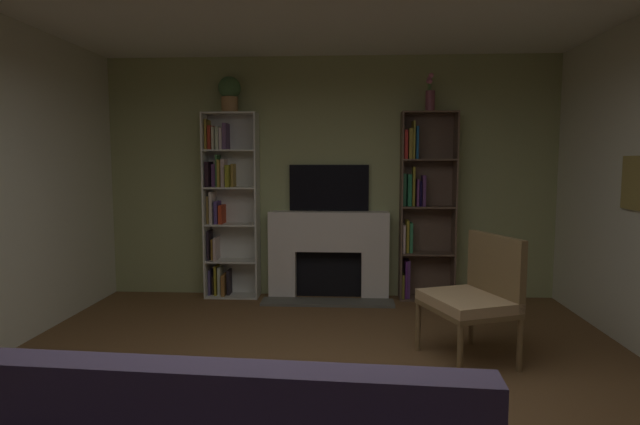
{
  "coord_description": "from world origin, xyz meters",
  "views": [
    {
      "loc": [
        0.24,
        -2.91,
        1.6
      ],
      "look_at": [
        0.0,
        1.26,
        1.18
      ],
      "focal_mm": 29.02,
      "sensor_mm": 36.0,
      "label": 1
    }
  ],
  "objects_px": {
    "tv": "(329,188)",
    "bookshelf_left": "(226,203)",
    "fireplace": "(329,252)",
    "vase_with_flowers": "(430,97)",
    "bookshelf_right": "(421,205)",
    "armchair": "(476,294)",
    "potted_plant": "(230,92)"
  },
  "relations": [
    {
      "from": "bookshelf_left",
      "to": "bookshelf_right",
      "type": "distance_m",
      "value": 2.27
    },
    {
      "from": "bookshelf_left",
      "to": "armchair",
      "type": "relative_size",
      "value": 2.13
    },
    {
      "from": "vase_with_flowers",
      "to": "armchair",
      "type": "distance_m",
      "value": 2.54
    },
    {
      "from": "potted_plant",
      "to": "bookshelf_right",
      "type": "bearing_deg",
      "value": 1.5
    },
    {
      "from": "fireplace",
      "to": "vase_with_flowers",
      "type": "xyz_separation_m",
      "value": [
        1.13,
        -0.02,
        1.77
      ]
    },
    {
      "from": "potted_plant",
      "to": "vase_with_flowers",
      "type": "height_order",
      "value": "vase_with_flowers"
    },
    {
      "from": "bookshelf_left",
      "to": "potted_plant",
      "type": "xyz_separation_m",
      "value": [
        0.07,
        -0.04,
        1.27
      ]
    },
    {
      "from": "armchair",
      "to": "bookshelf_left",
      "type": "bearing_deg",
      "value": 142.9
    },
    {
      "from": "bookshelf_left",
      "to": "armchair",
      "type": "height_order",
      "value": "bookshelf_left"
    },
    {
      "from": "armchair",
      "to": "fireplace",
      "type": "bearing_deg",
      "value": 124.32
    },
    {
      "from": "bookshelf_left",
      "to": "bookshelf_right",
      "type": "bearing_deg",
      "value": 0.33
    },
    {
      "from": "fireplace",
      "to": "bookshelf_right",
      "type": "xyz_separation_m",
      "value": [
        1.06,
        0.03,
        0.55
      ]
    },
    {
      "from": "fireplace",
      "to": "tv",
      "type": "height_order",
      "value": "tv"
    },
    {
      "from": "tv",
      "to": "potted_plant",
      "type": "height_order",
      "value": "potted_plant"
    },
    {
      "from": "bookshelf_right",
      "to": "armchair",
      "type": "distance_m",
      "value": 1.96
    },
    {
      "from": "vase_with_flowers",
      "to": "bookshelf_right",
      "type": "bearing_deg",
      "value": 139.05
    },
    {
      "from": "potted_plant",
      "to": "armchair",
      "type": "relative_size",
      "value": 0.4
    },
    {
      "from": "fireplace",
      "to": "bookshelf_right",
      "type": "bearing_deg",
      "value": 1.83
    },
    {
      "from": "tv",
      "to": "vase_with_flowers",
      "type": "height_order",
      "value": "vase_with_flowers"
    },
    {
      "from": "fireplace",
      "to": "tv",
      "type": "relative_size",
      "value": 1.61
    },
    {
      "from": "bookshelf_left",
      "to": "bookshelf_right",
      "type": "relative_size",
      "value": 1.0
    },
    {
      "from": "fireplace",
      "to": "bookshelf_left",
      "type": "height_order",
      "value": "bookshelf_left"
    },
    {
      "from": "fireplace",
      "to": "potted_plant",
      "type": "xyz_separation_m",
      "value": [
        -1.13,
        -0.02,
        1.83
      ]
    },
    {
      "from": "bookshelf_left",
      "to": "bookshelf_right",
      "type": "xyz_separation_m",
      "value": [
        2.27,
        0.01,
        -0.01
      ]
    },
    {
      "from": "vase_with_flowers",
      "to": "armchair",
      "type": "bearing_deg",
      "value": -86.12
    },
    {
      "from": "potted_plant",
      "to": "bookshelf_left",
      "type": "bearing_deg",
      "value": 147.62
    },
    {
      "from": "bookshelf_right",
      "to": "armchair",
      "type": "height_order",
      "value": "bookshelf_right"
    },
    {
      "from": "tv",
      "to": "bookshelf_left",
      "type": "bearing_deg",
      "value": -176.4
    },
    {
      "from": "bookshelf_left",
      "to": "vase_with_flowers",
      "type": "bearing_deg",
      "value": -1.12
    },
    {
      "from": "bookshelf_left",
      "to": "potted_plant",
      "type": "relative_size",
      "value": 5.3
    },
    {
      "from": "tv",
      "to": "vase_with_flowers",
      "type": "xyz_separation_m",
      "value": [
        1.13,
        -0.12,
        1.03
      ]
    },
    {
      "from": "tv",
      "to": "bookshelf_right",
      "type": "distance_m",
      "value": 1.08
    }
  ]
}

